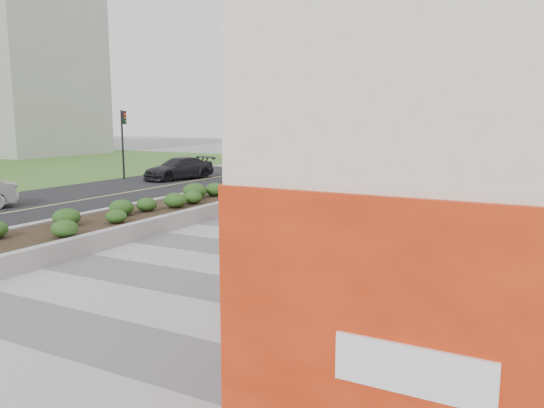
{
  "coord_description": "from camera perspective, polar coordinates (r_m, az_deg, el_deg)",
  "views": [
    {
      "loc": [
        6.95,
        -7.47,
        3.66
      ],
      "look_at": [
        -0.55,
        6.59,
        1.1
      ],
      "focal_mm": 35.0,
      "sensor_mm": 36.0,
      "label": 1
    }
  ],
  "objects": [
    {
      "name": "street",
      "position": [
        24.12,
        -24.25,
        -0.41
      ],
      "size": [
        10.0,
        40.0,
        0.0
      ],
      "primitive_type": "cube",
      "color": "black",
      "rests_on": "ground"
    },
    {
      "name": "distant_bldg_north_l",
      "position": [
        63.91,
        17.75,
        14.39
      ],
      "size": [
        16.0,
        12.0,
        20.0
      ],
      "primitive_type": "cube",
      "color": "#ADAAA3",
      "rests_on": "ground"
    },
    {
      "name": "traffic_signal_near",
      "position": [
        28.73,
        -1.51,
        7.32
      ],
      "size": [
        0.33,
        0.28,
        4.2
      ],
      "color": "black",
      "rests_on": "ground"
    },
    {
      "name": "planter",
      "position": [
        19.36,
        -12.45,
        -0.73
      ],
      "size": [
        3.0,
        18.0,
        0.9
      ],
      "color": "#9E9EA0",
      "rests_on": "ground"
    },
    {
      "name": "distant_bldg_west_a",
      "position": [
        64.47,
        -26.87,
        14.7
      ],
      "size": [
        18.0,
        12.0,
        22.0
      ],
      "primitive_type": "cube",
      "color": "#ADAAA3",
      "rests_on": "ground"
    },
    {
      "name": "manhole_cover",
      "position": [
        12.83,
        -3.44,
        -7.45
      ],
      "size": [
        0.44,
        0.44,
        0.01
      ],
      "primitive_type": "cylinder",
      "color": "#595654",
      "rests_on": "ground"
    },
    {
      "name": "car_dark",
      "position": [
        33.05,
        -9.99,
        3.79
      ],
      "size": [
        3.0,
        4.94,
        1.34
      ],
      "primitive_type": "imported",
      "rotation": [
        0.0,
        0.0,
        -0.26
      ],
      "color": "black",
      "rests_on": "ground"
    },
    {
      "name": "walkway",
      "position": [
        13.08,
        -5.33,
        -7.13
      ],
      "size": [
        8.0,
        36.0,
        0.01
      ],
      "primitive_type": "cube",
      "color": "#A8A8AD",
      "rests_on": "ground"
    },
    {
      "name": "traffic_signal_far",
      "position": [
        33.85,
        -15.73,
        7.26
      ],
      "size": [
        0.33,
        0.28,
        4.2
      ],
      "color": "black",
      "rests_on": "ground"
    },
    {
      "name": "ground",
      "position": [
        10.84,
        -14.24,
        -10.89
      ],
      "size": [
        160.0,
        160.0,
        0.0
      ],
      "primitive_type": "plane",
      "color": "gray",
      "rests_on": "ground"
    },
    {
      "name": "skateboarder",
      "position": [
        13.34,
        -0.78,
        -3.28
      ],
      "size": [
        0.57,
        0.75,
        1.57
      ],
      "rotation": [
        0.0,
        0.0,
        -0.21
      ],
      "color": "beige",
      "rests_on": "ground"
    }
  ]
}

